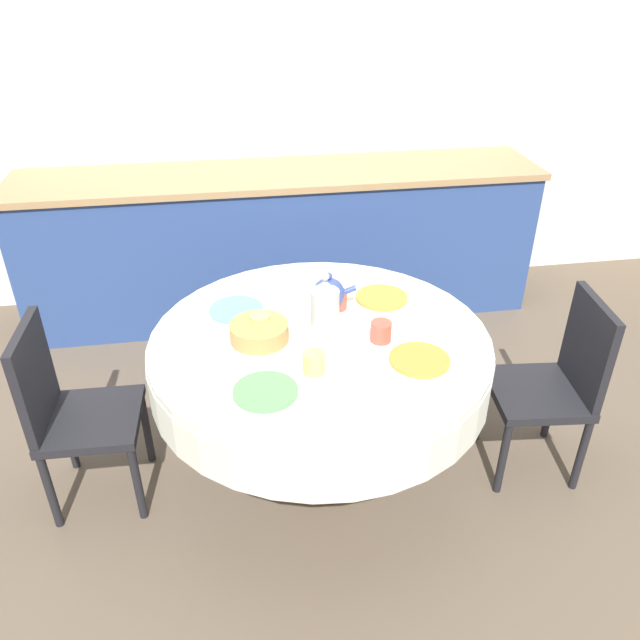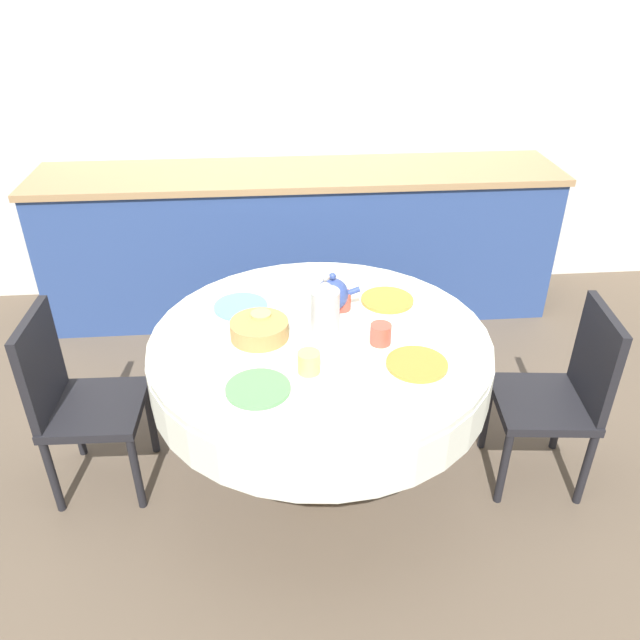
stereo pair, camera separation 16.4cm
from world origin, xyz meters
The scene contains 17 objects.
ground_plane centered at (0.00, 0.00, 0.00)m, with size 12.00×12.00×0.00m, color brown.
wall_back centered at (0.00, 1.92, 1.30)m, with size 7.00×0.05×2.60m.
kitchen_counter centered at (0.00, 1.58, 0.48)m, with size 3.24×0.64×0.95m.
dining_table centered at (0.00, 0.00, 0.63)m, with size 1.42×1.42×0.75m.
chair_left centered at (1.04, -0.11, 0.48)m, with size 0.44×0.44×0.88m.
chair_right centered at (-1.05, 0.03, 0.48)m, with size 0.41×0.41×0.88m.
plate_near_left centered at (-0.25, -0.34, 0.76)m, with size 0.24×0.24×0.01m, color #5BA85B.
cup_near_left centered at (-0.06, -0.24, 0.79)m, with size 0.09×0.09×0.08m, color #DBB766.
plate_near_right centered at (0.35, -0.24, 0.76)m, with size 0.24×0.24×0.01m, color orange.
cup_near_right centered at (0.24, -0.07, 0.79)m, with size 0.09×0.09×0.08m, color #CC4C3D.
plate_far_left centered at (-0.33, 0.27, 0.76)m, with size 0.24×0.24×0.01m, color #60BCB7.
cup_far_left centered at (-0.24, 0.07, 0.79)m, with size 0.09×0.09×0.08m, color #DBB766.
plate_far_right centered at (0.33, 0.27, 0.76)m, with size 0.24×0.24×0.01m, color orange.
cup_far_right centered at (0.11, 0.22, 0.79)m, with size 0.09×0.09×0.08m, color #CC4C3D.
coffee_carafe centered at (0.02, 0.02, 0.87)m, with size 0.12×0.12×0.28m.
teapot centered at (0.07, 0.21, 0.83)m, with size 0.20×0.14×0.19m.
bread_basket centered at (-0.25, 0.02, 0.79)m, with size 0.24×0.24×0.07m, color #AD844C.
Camera 2 is at (-0.18, -2.16, 2.14)m, focal length 35.00 mm.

